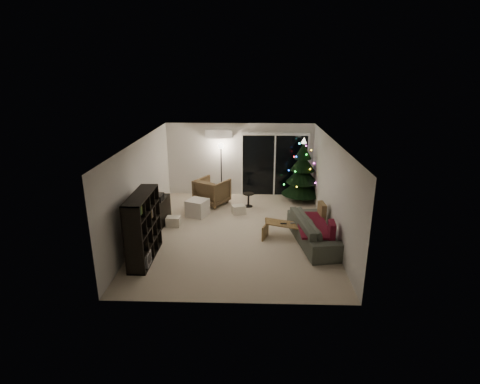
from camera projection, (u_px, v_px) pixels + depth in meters
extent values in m
plane|color=beige|center=(236.00, 232.00, 10.19)|extent=(6.50, 6.50, 0.00)
plane|color=white|center=(236.00, 141.00, 9.40)|extent=(6.50, 6.50, 0.00)
cube|color=silver|center=(240.00, 160.00, 12.88)|extent=(5.00, 0.02, 2.50)
cube|color=silver|center=(228.00, 243.00, 6.71)|extent=(5.00, 0.02, 2.50)
cube|color=silver|center=(141.00, 187.00, 9.87)|extent=(0.02, 6.50, 2.50)
cube|color=silver|center=(332.00, 189.00, 9.72)|extent=(0.02, 6.50, 2.50)
cube|color=black|center=(275.00, 166.00, 12.89)|extent=(2.20, 0.02, 2.10)
cube|color=white|center=(219.00, 134.00, 12.50)|extent=(0.90, 0.22, 0.28)
cube|color=#3F3833|center=(273.00, 191.00, 13.73)|extent=(2.60, 1.00, 0.10)
cube|color=white|center=(273.00, 174.00, 13.93)|extent=(2.20, 0.06, 1.00)
cube|color=black|center=(157.00, 213.00, 10.53)|extent=(0.55, 1.24, 0.75)
cube|color=black|center=(156.00, 197.00, 10.39)|extent=(0.38, 0.45, 0.16)
imported|color=brown|center=(212.00, 191.00, 12.17)|extent=(1.27, 1.28, 0.86)
cube|color=silver|center=(198.00, 208.00, 11.25)|extent=(0.73, 0.73, 0.50)
cube|color=beige|center=(173.00, 221.00, 10.53)|extent=(0.39, 0.30, 0.28)
cube|color=beige|center=(239.00, 209.00, 11.44)|extent=(0.46, 0.41, 0.27)
cylinder|color=black|center=(248.00, 200.00, 12.00)|extent=(0.47, 0.47, 0.45)
cylinder|color=black|center=(221.00, 171.00, 12.72)|extent=(0.29, 0.29, 1.82)
imported|color=#464C41|center=(316.00, 230.00, 9.47)|extent=(1.26, 2.44, 0.68)
cube|color=maroon|center=(312.00, 225.00, 9.43)|extent=(0.73, 1.67, 0.06)
cube|color=olive|center=(322.00, 211.00, 9.99)|extent=(0.17, 0.46, 0.45)
cube|color=maroon|center=(332.00, 231.00, 8.76)|extent=(0.16, 0.45, 0.45)
cube|color=black|center=(284.00, 224.00, 9.67)|extent=(0.16, 0.05, 0.02)
cube|color=slate|center=(293.00, 223.00, 9.71)|extent=(0.16, 0.09, 0.02)
cone|color=black|center=(302.00, 170.00, 12.28)|extent=(1.52, 1.52, 2.13)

